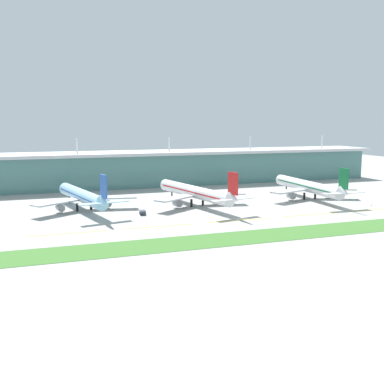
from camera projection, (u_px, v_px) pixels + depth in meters
name	position (u px, v px, depth m)	size (l,w,h in m)	color
ground_plane	(244.00, 219.00, 192.13)	(600.00, 600.00, 0.00)	#9E9E99
terminal_building	(167.00, 167.00, 296.09)	(288.00, 34.00, 30.26)	slate
airliner_near	(83.00, 196.00, 210.05)	(47.77, 62.64, 18.90)	#9ED1EA
airliner_middle	(196.00, 192.00, 221.20)	(47.80, 69.01, 18.90)	white
airliner_far	(308.00, 187.00, 240.62)	(48.77, 68.25, 18.90)	silver
taxiway_stripe_west	(68.00, 234.00, 166.92)	(28.00, 0.70, 0.04)	yellow
taxiway_stripe_mid_west	(159.00, 226.00, 178.13)	(28.00, 0.70, 0.04)	yellow
taxiway_stripe_centre	(240.00, 220.00, 189.34)	(28.00, 0.70, 0.04)	yellow
taxiway_stripe_mid_east	(311.00, 215.00, 200.55)	(28.00, 0.70, 0.04)	yellow
taxiway_stripe_east	(375.00, 210.00, 211.76)	(28.00, 0.70, 0.04)	yellow
grass_verge	(279.00, 234.00, 165.67)	(300.00, 18.00, 0.10)	#3D702D
pushback_tug	(143.00, 212.00, 200.47)	(2.92, 4.63, 1.85)	#333842
safety_cone_left_wingtip	(371.00, 205.00, 222.25)	(0.56, 0.56, 0.70)	orange
safety_cone_nose_front	(332.00, 206.00, 218.12)	(0.56, 0.56, 0.70)	orange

